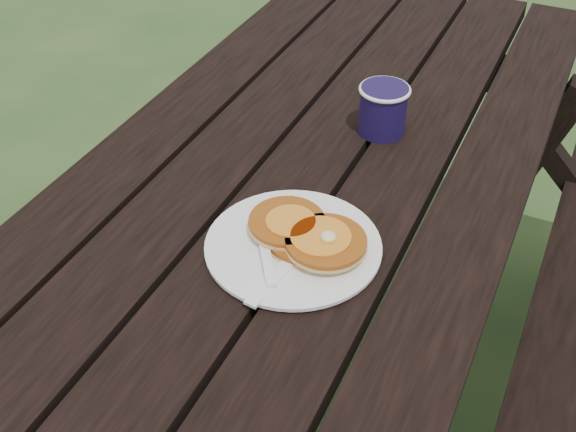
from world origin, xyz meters
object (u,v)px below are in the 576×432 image
at_px(plate, 293,247).
at_px(pancake_stack, 307,234).
at_px(coffee_cup, 383,107).
at_px(picnic_table, 301,317).

xyz_separation_m(plate, pancake_stack, (0.02, 0.01, 0.02)).
bearing_deg(plate, coffee_cup, 88.18).
height_order(pancake_stack, coffee_cup, coffee_cup).
distance_m(plate, pancake_stack, 0.03).
xyz_separation_m(picnic_table, plate, (0.07, -0.20, 0.39)).
bearing_deg(plate, picnic_table, 110.03).
bearing_deg(pancake_stack, plate, -137.90).
bearing_deg(coffee_cup, pancake_stack, -89.27).
height_order(plate, pancake_stack, pancake_stack).
bearing_deg(picnic_table, coffee_cup, 63.78).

